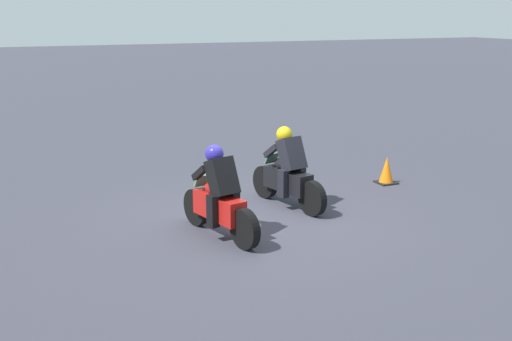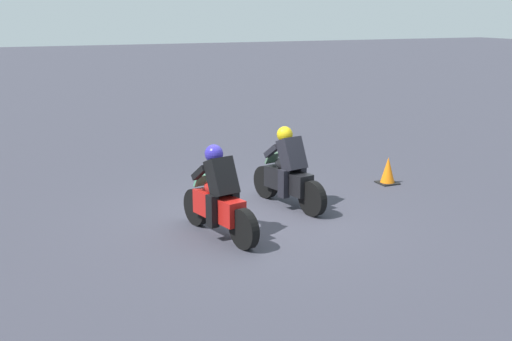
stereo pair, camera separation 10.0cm
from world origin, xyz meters
The scene contains 4 objects.
ground_plane centered at (0.00, 0.00, 0.00)m, with size 120.00×120.00×0.00m, color #383843.
rider_lane_a centered at (0.46, -0.87, 0.62)m, with size 2.02×0.65×1.51m.
rider_lane_b centered at (-0.55, 0.88, 0.62)m, with size 2.02×0.66×1.51m.
traffic_cone centered at (1.06, -3.52, 0.27)m, with size 0.40×0.40×0.58m.
Camera 1 is at (-9.63, 4.25, 3.58)m, focal length 44.00 mm.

